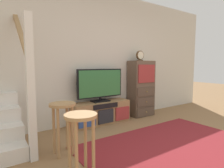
{
  "coord_description": "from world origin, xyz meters",
  "views": [
    {
      "loc": [
        -2.18,
        -0.98,
        1.19
      ],
      "look_at": [
        -0.28,
        1.83,
        0.84
      ],
      "focal_mm": 29.78,
      "sensor_mm": 36.0,
      "label": 1
    }
  ],
  "objects_px": {
    "media_console": "(101,113)",
    "desk_clock": "(140,56)",
    "side_cabinet": "(141,88)",
    "bar_stool_far": "(63,116)",
    "bar_stool_near": "(81,130)",
    "television": "(100,84)"
  },
  "relations": [
    {
      "from": "bar_stool_far",
      "to": "side_cabinet",
      "type": "bearing_deg",
      "value": 21.39
    },
    {
      "from": "television",
      "to": "side_cabinet",
      "type": "bearing_deg",
      "value": -0.72
    },
    {
      "from": "media_console",
      "to": "desk_clock",
      "type": "xyz_separation_m",
      "value": [
        1.03,
        -0.0,
        1.17
      ]
    },
    {
      "from": "bar_stool_far",
      "to": "media_console",
      "type": "bearing_deg",
      "value": 37.89
    },
    {
      "from": "television",
      "to": "bar_stool_near",
      "type": "relative_size",
      "value": 1.45
    },
    {
      "from": "television",
      "to": "side_cabinet",
      "type": "xyz_separation_m",
      "value": [
        1.1,
        -0.01,
        -0.16
      ]
    },
    {
      "from": "media_console",
      "to": "desk_clock",
      "type": "height_order",
      "value": "desk_clock"
    },
    {
      "from": "desk_clock",
      "to": "bar_stool_near",
      "type": "xyz_separation_m",
      "value": [
        -2.14,
        -1.46,
        -0.88
      ]
    },
    {
      "from": "media_console",
      "to": "side_cabinet",
      "type": "height_order",
      "value": "side_cabinet"
    },
    {
      "from": "television",
      "to": "bar_stool_near",
      "type": "height_order",
      "value": "television"
    },
    {
      "from": "media_console",
      "to": "bar_stool_near",
      "type": "xyz_separation_m",
      "value": [
        -1.11,
        -1.46,
        0.29
      ]
    },
    {
      "from": "television",
      "to": "desk_clock",
      "type": "xyz_separation_m",
      "value": [
        1.03,
        -0.03,
        0.59
      ]
    },
    {
      "from": "side_cabinet",
      "to": "bar_stool_near",
      "type": "xyz_separation_m",
      "value": [
        -2.2,
        -1.47,
        -0.12
      ]
    },
    {
      "from": "media_console",
      "to": "side_cabinet",
      "type": "bearing_deg",
      "value": 0.53
    },
    {
      "from": "media_console",
      "to": "side_cabinet",
      "type": "distance_m",
      "value": 1.17
    },
    {
      "from": "media_console",
      "to": "bar_stool_far",
      "type": "distance_m",
      "value": 1.41
    },
    {
      "from": "media_console",
      "to": "bar_stool_far",
      "type": "bearing_deg",
      "value": -142.11
    },
    {
      "from": "media_console",
      "to": "television",
      "type": "bearing_deg",
      "value": 90.0
    },
    {
      "from": "side_cabinet",
      "to": "bar_stool_far",
      "type": "xyz_separation_m",
      "value": [
        -2.18,
        -0.86,
        -0.12
      ]
    },
    {
      "from": "side_cabinet",
      "to": "bar_stool_near",
      "type": "distance_m",
      "value": 2.65
    },
    {
      "from": "desk_clock",
      "to": "media_console",
      "type": "bearing_deg",
      "value": 179.74
    },
    {
      "from": "media_console",
      "to": "side_cabinet",
      "type": "relative_size",
      "value": 0.95
    }
  ]
}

